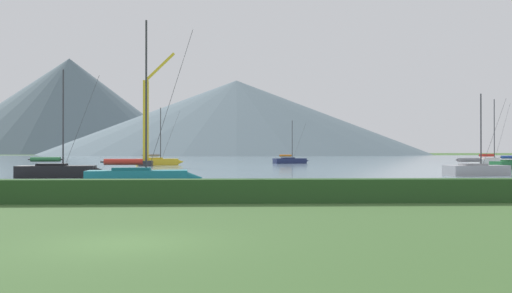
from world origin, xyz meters
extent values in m
plane|color=#3D602D|center=(0.00, 0.00, 0.00)|extent=(1000.00, 1000.00, 0.00)
cube|color=gray|center=(0.00, 137.00, 0.00)|extent=(320.00, 246.00, 0.00)
cube|color=#284C23|center=(0.00, 11.00, 0.54)|extent=(80.00, 1.20, 1.07)
cube|color=#19707A|center=(-3.75, 23.13, 0.53)|extent=(6.84, 2.92, 1.05)
cone|color=#19707A|center=(0.03, 23.50, 0.53)|extent=(1.22, 1.00, 0.89)
cube|color=#16646E|center=(-4.13, 23.09, 0.91)|extent=(2.61, 1.83, 0.67)
cylinder|color=#333338|center=(-3.19, 23.18, 5.88)|extent=(0.13, 0.13, 10.61)
cylinder|color=#333338|center=(-4.67, 23.04, 1.62)|extent=(2.99, 0.40, 0.11)
cylinder|color=red|center=(-4.67, 23.04, 1.62)|extent=(2.57, 0.66, 0.42)
cylinder|color=#333338|center=(-1.62, 23.33, 5.61)|extent=(3.15, 0.34, 10.09)
cube|color=gold|center=(-9.93, 76.07, 0.53)|extent=(7.02, 3.77, 1.05)
cone|color=gold|center=(-6.22, 76.96, 0.53)|extent=(1.32, 1.13, 0.89)
cube|color=gold|center=(-10.30, 75.99, 0.91)|extent=(2.78, 2.13, 0.67)
cylinder|color=#333338|center=(-9.37, 76.21, 4.98)|extent=(0.13, 0.13, 8.80)
cylinder|color=#333338|center=(-10.83, 75.86, 1.62)|extent=(2.95, 0.81, 0.11)
cylinder|color=gray|center=(-10.83, 75.86, 1.62)|extent=(2.58, 1.00, 0.42)
cylinder|color=#333338|center=(-7.84, 76.57, 4.76)|extent=(3.09, 0.76, 8.37)
cube|color=black|center=(-12.99, 35.16, 0.52)|extent=(6.78, 2.85, 1.04)
cone|color=black|center=(-9.23, 35.50, 0.52)|extent=(1.21, 0.98, 0.88)
cube|color=black|center=(-13.36, 35.12, 0.90)|extent=(2.59, 1.80, 0.66)
cylinder|color=#333338|center=(-12.42, 35.21, 5.07)|extent=(0.13, 0.13, 9.00)
cylinder|color=#333338|center=(-13.90, 35.07, 1.61)|extent=(2.97, 0.38, 0.11)
cylinder|color=#2D7542|center=(-13.90, 35.07, 1.61)|extent=(2.55, 0.64, 0.42)
cylinder|color=#333338|center=(-10.87, 35.35, 4.84)|extent=(3.13, 0.31, 8.56)
cube|color=#206032|center=(38.91, 56.63, 0.85)|extent=(2.66, 2.14, 0.62)
cylinder|color=#333338|center=(38.43, 56.47, 1.52)|extent=(2.70, 0.97, 0.11)
cylinder|color=#2847A3|center=(38.43, 56.47, 1.52)|extent=(2.39, 1.11, 0.39)
cube|color=navy|center=(12.79, 87.12, 0.47)|extent=(6.32, 3.79, 0.94)
cone|color=navy|center=(16.04, 88.18, 0.47)|extent=(1.22, 1.08, 0.80)
cube|color=#1B2449|center=(12.46, 87.02, 0.81)|extent=(2.55, 2.05, 0.60)
cylinder|color=#333338|center=(13.28, 87.28, 4.22)|extent=(0.12, 0.12, 7.40)
cylinder|color=#333338|center=(12.00, 86.86, 1.45)|extent=(2.59, 0.93, 0.10)
cylinder|color=orange|center=(12.00, 86.86, 1.45)|extent=(2.29, 1.06, 0.38)
cylinder|color=#333338|center=(14.62, 87.72, 4.03)|extent=(2.71, 0.90, 7.04)
cube|color=white|center=(42.73, 70.50, 0.54)|extent=(7.19, 4.29, 1.07)
cone|color=white|center=(46.43, 71.68, 0.54)|extent=(1.39, 1.22, 0.91)
cube|color=silver|center=(42.36, 70.38, 0.93)|extent=(2.90, 2.32, 0.68)
cylinder|color=#333338|center=(43.29, 70.68, 5.51)|extent=(0.14, 0.14, 9.84)
cylinder|color=#333338|center=(41.83, 70.21, 1.66)|extent=(2.95, 1.04, 0.12)
cylinder|color=red|center=(41.83, 70.21, 1.66)|extent=(2.61, 1.20, 0.43)
cylinder|color=#333338|center=(44.81, 71.16, 5.26)|extent=(3.09, 1.01, 9.35)
cube|color=#9E9EA3|center=(25.76, 37.50, 0.49)|extent=(6.45, 3.51, 0.96)
cone|color=#9E9EA3|center=(29.16, 38.34, 0.49)|extent=(1.22, 1.05, 0.82)
cube|color=gray|center=(25.42, 37.42, 0.84)|extent=(2.56, 1.97, 0.61)
cylinder|color=#333338|center=(26.27, 37.63, 4.17)|extent=(0.12, 0.12, 7.29)
cylinder|color=#333338|center=(24.93, 37.30, 1.49)|extent=(2.70, 0.76, 0.11)
cylinder|color=gray|center=(24.93, 37.30, 1.49)|extent=(2.37, 0.93, 0.39)
cylinder|color=#333338|center=(27.67, 37.97, 3.99)|extent=(2.83, 0.72, 6.93)
cube|color=#333338|center=(-11.11, 72.16, 0.40)|extent=(2.00, 2.00, 0.80)
cube|color=gold|center=(-11.11, 72.16, 7.05)|extent=(0.80, 0.80, 12.50)
cube|color=gold|center=(-8.93, 72.16, 15.42)|extent=(4.62, 0.36, 4.50)
cone|color=slate|center=(-120.08, 398.32, 35.23)|extent=(186.91, 186.91, 70.46)
cone|color=slate|center=(3.27, 322.95, 22.58)|extent=(229.83, 229.83, 45.15)
camera|label=1|loc=(2.85, -14.32, 2.38)|focal=38.85mm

